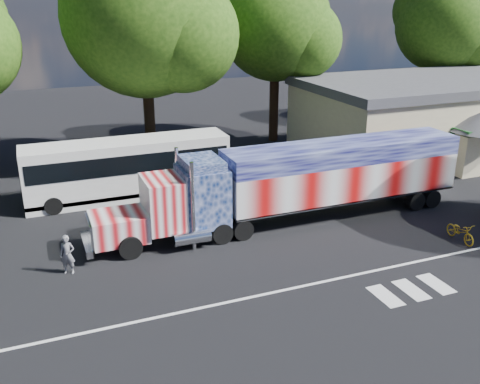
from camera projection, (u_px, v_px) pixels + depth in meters
name	position (u px, v px, depth m)	size (l,w,h in m)	color
ground	(265.00, 255.00, 23.38)	(100.00, 100.00, 0.00)	black
lane_markings	(346.00, 288.00, 20.70)	(30.00, 2.67, 0.01)	silver
semi_truck	(300.00, 181.00, 26.25)	(19.16, 3.03, 4.08)	black
coach_bus	(128.00, 168.00, 29.58)	(11.16, 2.60, 3.25)	silver
hall_building	(454.00, 113.00, 38.87)	(22.40, 12.80, 5.20)	beige
woman	(67.00, 255.00, 21.57)	(0.61, 0.40, 1.66)	slate
bicycle	(460.00, 232.00, 24.54)	(0.62, 1.78, 0.94)	gold
tree_n_mid	(146.00, 17.00, 32.78)	(10.52, 10.02, 14.50)	black
tree_far_ne	(446.00, 24.00, 44.95)	(8.60, 8.19, 12.57)	black
tree_ne_a	(278.00, 26.00, 38.89)	(8.53, 8.12, 12.69)	black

